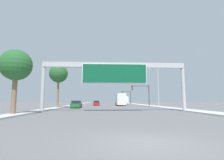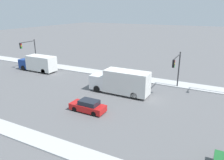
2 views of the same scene
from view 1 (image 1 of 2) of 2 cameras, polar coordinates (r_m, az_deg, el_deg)
The scene contains 13 objects.
ground_plane at distance 6.92m, azimuth 11.48°, elevation -19.47°, with size 300.00×300.00×0.00m, color slate.
sidewalk_right at distance 67.79m, azimuth 8.04°, elevation -7.83°, with size 3.00×120.00×0.15m.
median_strip_left at distance 67.18m, azimuth -10.89°, elevation -7.79°, with size 2.00×120.00×0.15m.
sign_gantry at distance 24.81m, azimuth 0.84°, elevation 2.56°, with size 20.41×0.73×6.91m.
car_far_right at distance 36.48m, azimuth -11.55°, elevation -7.85°, with size 1.85×4.30×1.49m.
car_near_center at distance 52.18m, azimuth -5.08°, elevation -7.57°, with size 1.74×4.32×1.46m.
truck_box_primary at distance 51.34m, azimuth 2.77°, elevation -6.40°, with size 2.48×8.77×3.49m.
truck_box_secondary at distance 71.10m, azimuth 4.01°, elevation -6.62°, with size 2.49×8.04×3.07m.
traffic_light_near_intersection at distance 45.76m, azimuth 10.00°, elevation -3.74°, with size 4.79×0.32×5.54m.
traffic_light_mid_block at distance 75.32m, azimuth 5.09°, elevation -4.93°, with size 4.00×0.32×5.59m.
palm_tree_foreground at distance 21.85m, azimuth -28.85°, elevation 4.09°, with size 3.40×3.40×7.10m.
palm_tree_background at distance 37.65m, azimuth -17.05°, elevation 1.92°, with size 3.76×3.76×8.92m.
street_lamp_right at distance 39.14m, azimuth 14.47°, elevation -1.28°, with size 2.23×0.28×8.68m.
Camera 1 is at (-1.64, -6.54, 1.55)m, focal length 28.00 mm.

